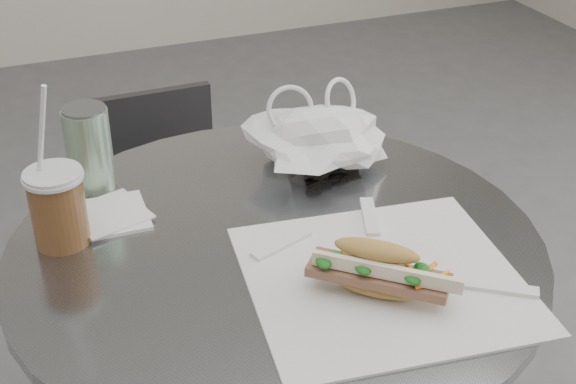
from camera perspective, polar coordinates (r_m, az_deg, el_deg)
name	(u,v)px	position (r m, az deg, el deg)	size (l,w,h in m)	color
cafe_table	(277,384)	(1.31, -0.78, -13.52)	(0.76, 0.76, 0.74)	slate
chair_far	(176,262)	(1.86, -7.99, -4.93)	(0.35, 0.36, 0.67)	#323235
sandwich_paper	(383,279)	(1.07, 6.77, -6.14)	(0.35, 0.33, 0.00)	white
banh_mi	(377,270)	(1.02, 6.38, -5.54)	(0.22, 0.21, 0.08)	#B37F44
iced_coffee	(58,206)	(1.15, -16.06, -0.97)	(0.08, 0.08, 0.24)	brown
sunglasses	(334,165)	(1.29, 3.31, 1.93)	(0.10, 0.02, 0.04)	black
plastic_bag	(320,141)	(1.29, 2.27, 3.61)	(0.21, 0.16, 0.11)	white
napkin_stack	(109,215)	(1.21, -12.63, -1.62)	(0.13, 0.13, 0.01)	white
drink_can	(89,148)	(1.27, -13.97, 3.06)	(0.07, 0.07, 0.13)	#56935B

